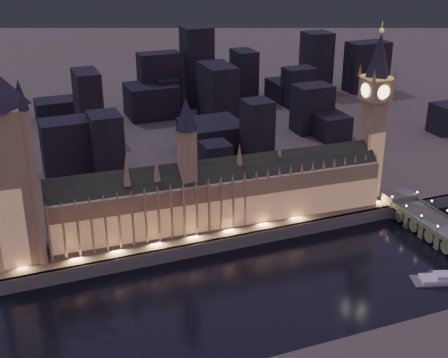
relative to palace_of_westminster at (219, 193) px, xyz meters
name	(u,v)px	position (x,y,z in m)	size (l,w,h in m)	color
ground_plane	(254,287)	(-4.59, -61.74, -26.37)	(2000.00, 2000.00, 0.00)	black
north_bank	(80,67)	(-4.59, 458.26, -22.37)	(2000.00, 960.00, 8.00)	#4F4A35
embankment_wall	(225,244)	(-4.59, -20.74, -22.37)	(2000.00, 2.50, 8.00)	#43564B
palace_of_westminster	(219,193)	(0.00, 0.00, 0.00)	(202.00, 30.31, 78.00)	#8F735A
victoria_tower	(6,159)	(-114.59, 0.18, 37.86)	(31.68, 31.68, 113.66)	#8F735A
elizabeth_tower	(375,103)	(103.41, 0.18, 43.74)	(18.00, 18.00, 111.31)	#8F735A
city_backdrop	(170,101)	(27.24, 183.85, 4.11)	(453.01, 215.63, 78.58)	black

